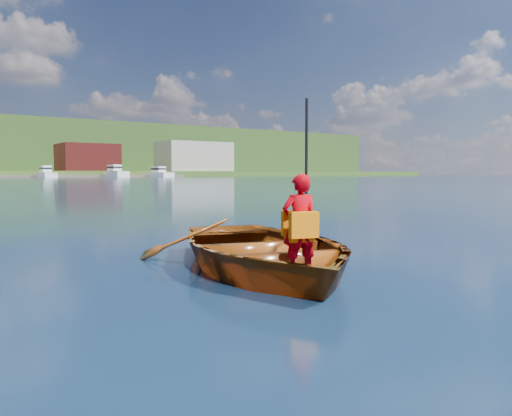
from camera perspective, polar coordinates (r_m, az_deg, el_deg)
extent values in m
plane|color=#152849|center=(6.61, 0.54, -7.25)|extent=(600.00, 600.00, 0.00)
imported|color=brown|center=(6.66, 0.67, -4.70)|extent=(4.01, 4.83, 0.86)
imported|color=#AF000A|center=(5.83, 5.00, -1.91)|extent=(0.49, 0.39, 1.18)
cube|color=orange|center=(5.72, 5.49, -1.93)|extent=(0.35, 0.19, 0.30)
cube|color=orange|center=(5.94, 4.54, -1.71)|extent=(0.35, 0.17, 0.30)
cube|color=orange|center=(5.85, 4.99, -3.57)|extent=(0.35, 0.29, 0.05)
cylinder|color=black|center=(6.00, 5.76, 2.52)|extent=(0.04, 0.04, 2.07)
cube|color=brown|center=(177.21, -18.70, 5.47)|extent=(18.00, 16.00, 9.00)
cube|color=gray|center=(192.13, -7.11, 5.82)|extent=(26.00, 16.00, 11.00)
cube|color=white|center=(151.51, -22.83, 3.44)|extent=(3.33, 11.88, 1.62)
cube|color=white|center=(152.67, -22.94, 4.15)|extent=(2.33, 5.34, 1.80)
cube|color=black|center=(152.67, -22.95, 4.18)|extent=(2.39, 5.58, 0.50)
cube|color=white|center=(156.77, -15.71, 3.68)|extent=(3.71, 13.26, 2.06)
cube|color=white|center=(158.04, -15.88, 4.45)|extent=(2.60, 5.97, 1.80)
cube|color=black|center=(158.04, -15.88, 4.49)|extent=(2.67, 6.23, 0.50)
cube|color=white|center=(161.99, -10.89, 3.71)|extent=(3.72, 13.27, 1.65)
cube|color=white|center=(163.21, -11.09, 4.37)|extent=(2.60, 5.97, 1.80)
cube|color=black|center=(163.21, -11.09, 4.40)|extent=(2.67, 6.24, 0.50)
cylinder|color=#382314|center=(293.79, -17.42, 7.57)|extent=(0.80, 0.80, 3.19)
sphere|color=#1A511A|center=(294.10, -17.44, 8.40)|extent=(5.96, 5.96, 5.96)
cylinder|color=#382314|center=(254.12, -25.65, 6.55)|extent=(0.80, 0.80, 2.50)
sphere|color=#1A511A|center=(254.31, -25.68, 7.30)|extent=(4.67, 4.67, 4.67)
cylinder|color=#382314|center=(265.10, -7.47, 6.17)|extent=(0.80, 0.80, 2.84)
sphere|color=#1A511A|center=(265.27, -7.48, 6.99)|extent=(5.30, 5.30, 5.30)
cylinder|color=#382314|center=(220.54, -13.18, 4.96)|extent=(0.80, 0.80, 2.85)
sphere|color=#1A511A|center=(220.64, -13.20, 5.95)|extent=(5.32, 5.32, 5.32)
cylinder|color=#382314|center=(234.53, -21.23, 5.79)|extent=(0.80, 0.80, 2.41)
sphere|color=#1A511A|center=(234.67, -21.25, 6.58)|extent=(4.51, 4.51, 4.51)
cylinder|color=#382314|center=(230.04, -15.63, 5.63)|extent=(0.80, 0.80, 4.00)
sphere|color=#1A511A|center=(230.27, -15.65, 6.95)|extent=(7.46, 7.46, 7.46)
cylinder|color=#382314|center=(245.04, -11.88, 5.79)|extent=(0.80, 0.80, 2.43)
sphere|color=#1A511A|center=(245.17, -11.89, 6.55)|extent=(4.54, 4.54, 4.54)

